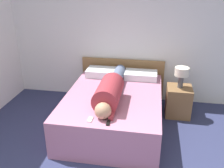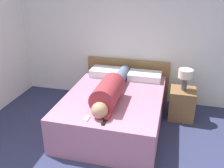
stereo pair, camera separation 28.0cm
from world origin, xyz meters
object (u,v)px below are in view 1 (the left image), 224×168
Objects in this scene: table_lamp at (182,73)px; tv_remote at (108,122)px; nightstand at (178,101)px; bed at (114,110)px; pillow_second at (141,75)px; pillow_near_headboard at (103,72)px; person_lying at (111,90)px; cell_phone at (90,119)px.

tv_remote is at bearing -125.77° from table_lamp.
nightstand is at bearing 54.23° from tv_remote.
bed is 0.90m from tv_remote.
bed is 3.36× the size of pillow_second.
table_lamp is 1.44m from pillow_near_headboard.
person_lying is at bearing -113.11° from pillow_second.
table_lamp is 0.59× the size of pillow_near_headboard.
tv_remote is 1.15× the size of cell_phone.
nightstand is 1.77m from tv_remote.
tv_remote is (0.40, -1.62, -0.06)m from pillow_near_headboard.
person_lying reaches higher than cell_phone.
tv_remote is 0.26m from cell_phone.
nightstand is 1.48m from pillow_near_headboard.
table_lamp is at bearing -8.62° from pillow_near_headboard.
person_lying is at bearing -71.85° from pillow_near_headboard.
table_lamp is at bearing 33.30° from person_lying.
cell_phone is at bearing 172.68° from tv_remote.
nightstand is 0.31× the size of person_lying.
pillow_second reaches higher than nightstand.
tv_remote is (-1.01, -1.41, 0.32)m from nightstand.
tv_remote reaches higher than cell_phone.
pillow_near_headboard is at bearing 171.38° from table_lamp.
cell_phone is (-0.56, -1.59, -0.06)m from pillow_second.
cell_phone is at bearing -102.51° from bed.
pillow_near_headboard is at bearing 95.25° from cell_phone.
nightstand is 3.61× the size of tv_remote.
person_lying is 13.52× the size of cell_phone.
person_lying is 0.99m from pillow_near_headboard.
person_lying is at bearing 97.69° from tv_remote.
pillow_near_headboard is (-1.42, 0.21, -0.16)m from table_lamp.
bed is 0.94m from pillow_second.
table_lamp is at bearing 27.35° from bed.
pillow_second is at bearing 63.72° from bed.
pillow_near_headboard reaches higher than tv_remote.
bed is 1.23m from nightstand.
pillow_near_headboard is (-1.42, 0.21, 0.38)m from nightstand.
bed is 15.39× the size of cell_phone.
table_lamp is 1.75m from tv_remote.
table_lamp is at bearing 54.23° from tv_remote.
pillow_near_headboard is 1.05× the size of pillow_second.
person_lying is 2.81× the size of pillow_near_headboard.
person_lying is 11.72× the size of tv_remote.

